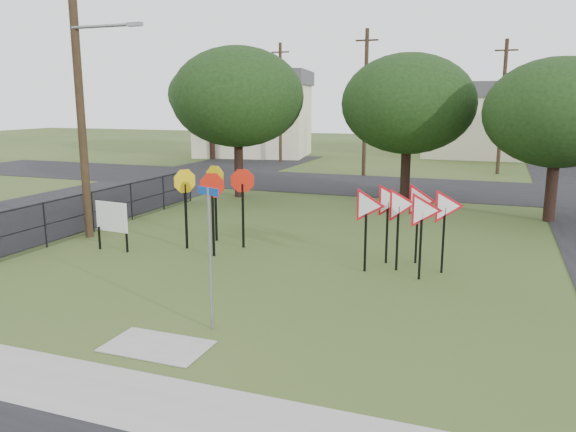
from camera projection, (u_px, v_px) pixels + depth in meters
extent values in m
plane|color=#33491B|center=(215.00, 305.00, 13.05)|extent=(140.00, 140.00, 0.00)
cube|color=gray|center=(95.00, 390.00, 9.20)|extent=(30.00, 1.60, 0.02)
cube|color=#33491B|center=(40.00, 430.00, 8.10)|extent=(30.00, 0.80, 0.02)
cube|color=black|center=(87.00, 202.00, 26.34)|extent=(8.00, 50.00, 0.02)
cube|color=black|center=(382.00, 186.00, 31.41)|extent=(60.00, 8.00, 0.02)
cube|color=gray|center=(157.00, 346.00, 10.85)|extent=(2.00, 1.20, 0.02)
cylinder|color=gray|center=(210.00, 260.00, 11.40)|extent=(0.06, 0.06, 2.99)
cube|color=#0E3C9B|center=(208.00, 191.00, 11.12)|extent=(0.58, 0.25, 0.16)
cube|color=black|center=(243.00, 216.00, 18.02)|extent=(0.06, 0.06, 2.08)
cube|color=black|center=(213.00, 223.00, 17.02)|extent=(0.06, 0.06, 2.08)
cube|color=black|center=(186.00, 217.00, 17.92)|extent=(0.06, 0.06, 2.08)
cube|color=black|center=(216.00, 211.00, 18.93)|extent=(0.06, 0.06, 2.08)
cube|color=black|center=(365.00, 239.00, 15.50)|extent=(0.06, 0.06, 1.83)
cube|color=black|center=(397.00, 239.00, 15.60)|extent=(0.06, 0.06, 1.83)
cube|color=black|center=(420.00, 246.00, 14.79)|extent=(0.06, 0.06, 1.83)
cube|color=black|center=(387.00, 233.00, 16.29)|extent=(0.06, 0.06, 1.83)
cube|color=black|center=(417.00, 233.00, 16.30)|extent=(0.06, 0.06, 1.83)
cube|color=black|center=(443.00, 241.00, 15.37)|extent=(0.06, 0.06, 1.83)
cube|color=black|center=(99.00, 238.00, 17.95)|extent=(0.05, 0.05, 0.73)
cube|color=black|center=(127.00, 241.00, 17.59)|extent=(0.05, 0.05, 0.73)
cube|color=silver|center=(112.00, 217.00, 17.62)|extent=(1.25, 0.18, 0.94)
cylinder|color=#38291A|center=(79.00, 91.00, 18.68)|extent=(0.28, 0.28, 10.00)
cylinder|color=gray|center=(103.00, 26.00, 17.78)|extent=(2.40, 0.10, 0.10)
cube|color=gray|center=(135.00, 24.00, 17.36)|extent=(0.50, 0.18, 0.12)
cylinder|color=#38291A|center=(365.00, 104.00, 34.86)|extent=(0.24, 0.24, 9.00)
cube|color=#38291A|center=(367.00, 40.00, 34.10)|extent=(1.40, 0.10, 0.10)
cylinder|color=#38291A|center=(502.00, 108.00, 35.85)|extent=(0.24, 0.24, 8.50)
cube|color=#38291A|center=(506.00, 50.00, 35.13)|extent=(1.40, 0.10, 0.10)
cylinder|color=#38291A|center=(280.00, 103.00, 43.11)|extent=(0.24, 0.24, 9.00)
cube|color=#38291A|center=(280.00, 52.00, 42.35)|extent=(1.40, 0.10, 0.10)
cylinder|color=black|center=(45.00, 225.00, 18.07)|extent=(0.05, 0.05, 1.50)
cylinder|color=black|center=(93.00, 212.00, 20.19)|extent=(0.05, 0.05, 1.50)
cylinder|color=black|center=(131.00, 202.00, 22.30)|extent=(0.05, 0.05, 1.50)
cylinder|color=black|center=(163.00, 193.00, 24.41)|extent=(0.05, 0.05, 1.50)
cylinder|color=black|center=(190.00, 186.00, 26.52)|extent=(0.05, 0.05, 1.50)
cube|color=black|center=(112.00, 188.00, 21.10)|extent=(0.03, 11.50, 0.03)
cube|color=black|center=(113.00, 206.00, 21.24)|extent=(0.03, 11.50, 0.03)
cube|color=black|center=(113.00, 206.00, 21.24)|extent=(0.01, 11.50, 1.50)
cube|color=#EEE8BF|center=(254.00, 121.00, 48.45)|extent=(10.08, 8.46, 6.00)
cube|color=#49494E|center=(254.00, 78.00, 47.73)|extent=(10.58, 8.88, 1.20)
cube|color=#EEE8BF|center=(475.00, 127.00, 47.90)|extent=(8.00, 8.00, 5.00)
cube|color=#49494E|center=(478.00, 90.00, 47.27)|extent=(8.40, 8.40, 1.20)
cylinder|color=black|center=(239.00, 170.00, 27.69)|extent=(0.44, 0.44, 2.62)
ellipsoid|color=black|center=(238.00, 97.00, 26.98)|extent=(6.40, 6.40, 4.80)
cylinder|color=black|center=(405.00, 177.00, 25.89)|extent=(0.44, 0.44, 2.45)
ellipsoid|color=black|center=(408.00, 104.00, 25.22)|extent=(6.00, 6.00, 4.50)
cylinder|color=black|center=(551.00, 193.00, 22.02)|extent=(0.44, 0.44, 2.27)
ellipsoid|color=black|center=(559.00, 113.00, 21.40)|extent=(5.60, 5.60, 4.20)
cylinder|color=black|center=(212.00, 142.00, 45.79)|extent=(0.44, 0.44, 2.80)
ellipsoid|color=black|center=(211.00, 95.00, 45.03)|extent=(6.80, 6.80, 5.10)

